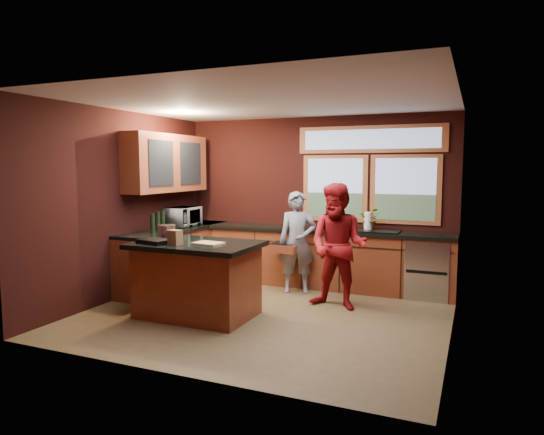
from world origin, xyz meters
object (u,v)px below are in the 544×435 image
Objects in this scene: person_red at (338,246)px; stock_pot at (167,232)px; cutting_board at (208,243)px; person_grey at (297,242)px; island at (197,279)px.

person_red is 2.29m from stock_pot.
stock_pot is at bearing 165.07° from cutting_board.
person_grey is 1.98m from stock_pot.
island is 1.90m from person_red.
person_red is (1.56, 1.03, 0.36)m from island.
person_red is 4.81× the size of cutting_board.
person_grey is at bearing 71.21° from cutting_board.
island is 0.92× the size of person_red.
island is at bearing -136.45° from person_grey.
person_grey is (0.76, 1.61, 0.29)m from island.
person_red reaches higher than person_grey.
stock_pot is (-2.11, -0.88, 0.19)m from person_red.
cutting_board is (-1.36, -1.08, 0.11)m from person_red.
island is 0.80m from stock_pot.
person_grey is at bearing 47.98° from stock_pot.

